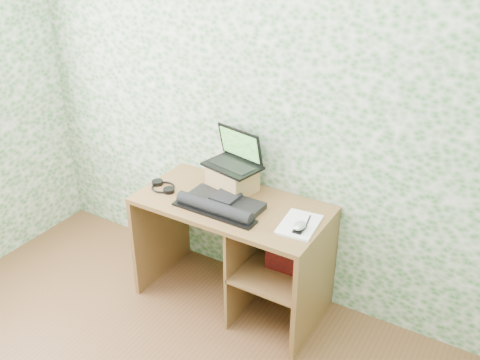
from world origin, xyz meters
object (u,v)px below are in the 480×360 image
Objects in this scene: riser at (232,179)px; laptop at (235,157)px; desk at (245,240)px; notepad at (299,225)px; keyboard at (221,204)px.

laptop is (-0.00, 0.04, 0.14)m from riser.
desk is 4.41× the size of riser.
notepad is at bearing -16.77° from riser.
keyboard is 1.91× the size of notepad.
riser is 0.58m from notepad.
laptop reaches higher than keyboard.
keyboard reaches higher than desk.
laptop is 1.34× the size of notepad.
riser is at bearing -77.70° from laptop.
laptop reaches higher than riser.
keyboard is at bearing -76.04° from riser.
desk is 2.17× the size of keyboard.
laptop is 0.62m from notepad.
keyboard is at bearing -131.94° from desk.
riser reaches higher than keyboard.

